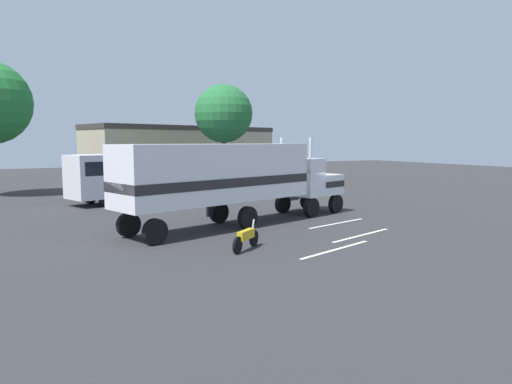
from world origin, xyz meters
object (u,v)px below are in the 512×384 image
Objects in this scene: person_bystander at (209,201)px; parked_bus at (144,172)px; motorcycle at (246,238)px; tree_left at (224,114)px; semi_truck at (234,176)px.

person_bystander is 9.38m from parked_bus.
motorcycle is at bearing -91.38° from parked_bus.
person_bystander reaches higher than motorcycle.
motorcycle is (-0.42, -17.56, -1.58)m from parked_bus.
semi_truck is at bearing -112.14° from tree_left.
semi_truck reaches higher than motorcycle.
person_bystander is at bearing 92.29° from semi_truck.
semi_truck is at bearing -87.71° from person_bystander.
person_bystander is at bearing -116.75° from tree_left.
tree_left is (9.23, 23.18, 6.31)m from motorcycle.
parked_bus reaches higher than person_bystander.
parked_bus is at bearing 88.62° from motorcycle.
semi_truck is at bearing 69.85° from motorcycle.
tree_left reaches higher than semi_truck.
semi_truck is 8.19× the size of motorcycle.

